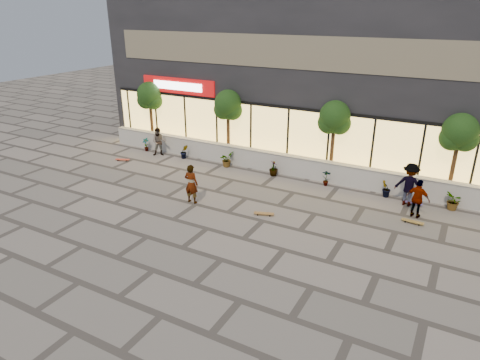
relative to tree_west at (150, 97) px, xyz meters
The scene contains 22 objects.
ground 12.21m from the tree_west, 40.55° to the right, with size 80.00×80.00×0.00m, color gray.
planter_wall 9.36m from the tree_west, ahead, with size 22.00×0.42×1.04m.
retail_building 10.27m from the tree_west, 28.00° to the left, with size 24.00×9.17×8.50m.
shrub_a 2.91m from the tree_west, 68.20° to the right, with size 0.43×0.29×0.81m, color #133310.
shrub_b 4.37m from the tree_west, 20.75° to the right, with size 0.45×0.36×0.81m, color #133310.
shrub_c 6.74m from the tree_west, 11.58° to the right, with size 0.73×0.63×0.81m, color #133310.
shrub_d 9.35m from the tree_west, ahead, with size 0.45×0.45×0.81m, color #133310.
shrub_e 12.05m from the tree_west, ahead, with size 0.43×0.29×0.81m, color #133310.
shrub_f 14.78m from the tree_west, ahead, with size 0.45×0.36×0.81m, color #133310.
shrub_g 17.54m from the tree_west, ahead, with size 0.73×0.63×0.81m, color #133310.
tree_west is the anchor object (origin of this frame).
tree_midwest 5.50m from the tree_west, ahead, with size 1.60×1.50×3.92m.
tree_mideast 11.50m from the tree_west, ahead, with size 1.60×1.50×3.92m.
tree_east 17.00m from the tree_west, ahead, with size 1.60×1.50×3.92m.
skater_center 9.50m from the tree_west, 40.05° to the right, with size 0.65×0.42×1.77m, color silver.
skater_left 3.16m from the tree_west, 41.23° to the right, with size 0.80×0.62×1.65m, color tan.
skater_right_near 16.37m from the tree_west, ahead, with size 0.96×0.40×1.64m, color silver.
skater_right_far 15.72m from the tree_west, ahead, with size 1.24×0.71×1.92m, color maroon.
skateboard_center 12.20m from the tree_west, 28.08° to the right, with size 0.86×0.47×0.10m.
skateboard_left 4.42m from the tree_west, 81.66° to the right, with size 0.82×0.47×0.10m.
skateboard_right_near 16.61m from the tree_west, 11.87° to the right, with size 0.87×0.28×0.10m.
skateboard_right_far 16.07m from the tree_west, ahead, with size 0.84×0.26×0.10m.
Camera 1 is at (8.25, -12.36, 8.07)m, focal length 32.00 mm.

